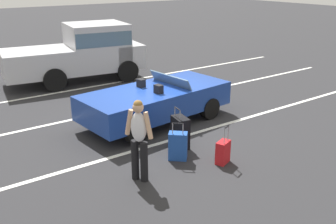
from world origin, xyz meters
The scene contains 10 objects.
ground_plane centered at (0.00, 0.00, 0.00)m, with size 80.00×80.00×0.00m, color #28282B.
lot_line_near centered at (0.00, -1.26, 0.00)m, with size 18.00×0.12×0.01m, color silver.
lot_line_mid centered at (0.00, 1.44, 0.00)m, with size 18.00×0.12×0.01m, color silver.
lot_line_far centered at (0.00, 4.14, 0.00)m, with size 18.00×0.12×0.01m, color silver.
convertible_car centered at (0.21, 0.02, 0.59)m, with size 4.30×2.18×1.24m.
suitcase_large_black centered at (-0.43, -1.69, 0.37)m, with size 0.37×0.52×0.98m.
suitcase_medium_bright centered at (-0.85, -2.16, 0.31)m, with size 0.46×0.45×0.88m.
suitcase_small_carryon centered at (-0.17, -2.85, 0.25)m, with size 0.39×0.32×0.86m.
traveler_person centered at (-1.98, -2.44, 0.93)m, with size 0.38×0.57×1.65m.
parked_pickup_truck_near centered at (0.21, 5.11, 1.11)m, with size 5.21×2.59×2.10m.
Camera 1 is at (-5.31, -8.15, 3.84)m, focal length 40.56 mm.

